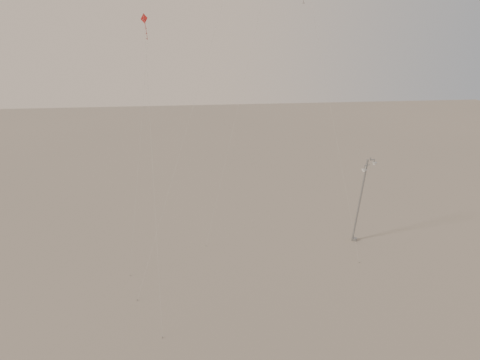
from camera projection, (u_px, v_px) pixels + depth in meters
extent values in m
plane|color=gray|center=(250.00, 280.00, 31.81)|extent=(160.00, 160.00, 0.00)
cylinder|color=#989CA0|center=(355.00, 239.00, 37.65)|extent=(0.44, 0.44, 0.30)
cylinder|color=#989CA0|center=(360.00, 202.00, 36.09)|extent=(0.68, 0.18, 8.64)
cylinder|color=#989CA0|center=(371.00, 159.00, 34.51)|extent=(0.14, 0.14, 0.18)
cylinder|color=#989CA0|center=(372.00, 160.00, 34.65)|extent=(0.50, 0.21, 0.07)
cylinder|color=#989CA0|center=(374.00, 161.00, 34.80)|extent=(0.06, 0.06, 0.30)
ellipsoid|color=beige|center=(374.00, 163.00, 34.86)|extent=(0.52, 0.52, 0.18)
cylinder|color=#989CA0|center=(367.00, 165.00, 34.62)|extent=(0.59, 0.24, 0.07)
cylinder|color=#989CA0|center=(364.00, 168.00, 34.59)|extent=(0.06, 0.06, 0.40)
ellipsoid|color=beige|center=(364.00, 170.00, 34.66)|extent=(0.52, 0.52, 0.18)
cylinder|color=beige|center=(145.00, 82.00, 30.91)|extent=(4.25, 9.30, 31.33)
cylinder|color=#989CA0|center=(130.00, 275.00, 32.27)|extent=(0.06, 0.06, 0.10)
cylinder|color=beige|center=(190.00, 117.00, 31.21)|extent=(9.33, 13.56, 25.88)
cylinder|color=#989CA0|center=(137.00, 300.00, 29.33)|extent=(0.06, 0.06, 0.10)
cylinder|color=beige|center=(256.00, 28.00, 35.19)|extent=(11.03, 11.66, 39.68)
cylinder|color=#989CA0|center=(206.00, 246.00, 36.69)|extent=(0.06, 0.06, 0.10)
cube|color=maroon|center=(144.00, 18.00, 26.35)|extent=(0.55, 0.43, 0.66)
cylinder|color=maroon|center=(146.00, 31.00, 26.80)|extent=(0.09, 0.18, 1.12)
cylinder|color=beige|center=(153.00, 176.00, 26.06)|extent=(0.47, 8.97, 20.44)
cylinder|color=#989CA0|center=(162.00, 337.00, 25.78)|extent=(0.06, 0.06, 0.10)
cylinder|color=beige|center=(334.00, 128.00, 32.52)|extent=(4.62, 6.67, 23.43)
cylinder|color=#989CA0|center=(359.00, 262.00, 34.07)|extent=(0.06, 0.06, 0.10)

